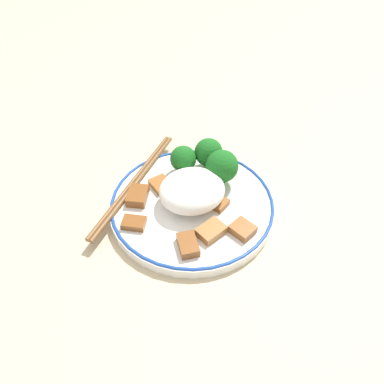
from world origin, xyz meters
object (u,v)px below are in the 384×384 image
plate (192,204)px  broccoli_back_right (183,159)px  broccoli_back_center (209,153)px  chopsticks (134,183)px  broccoli_back_left (222,166)px

plate → broccoli_back_right: broccoli_back_right is taller
broccoli_back_center → broccoli_back_right: 0.04m
broccoli_back_right → chopsticks: bearing=87.2°
broccoli_back_left → chopsticks: size_ratio=0.31×
chopsticks → broccoli_back_left: bearing=-111.5°
broccoli_back_left → chopsticks: broccoli_back_left is taller
broccoli_back_left → broccoli_back_center: bearing=4.3°
plate → broccoli_back_left: broccoli_back_left is taller
plate → chopsticks: size_ratio=1.30×
broccoli_back_left → broccoli_back_right: broccoli_back_left is taller
broccoli_back_center → chopsticks: 0.12m
plate → broccoli_back_center: (0.06, -0.05, 0.04)m
broccoli_back_right → broccoli_back_left: bearing=-135.7°
plate → broccoli_back_right: 0.07m
broccoli_back_right → chopsticks: size_ratio=0.26×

